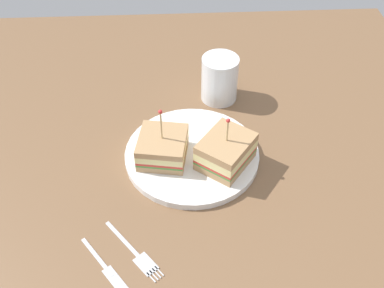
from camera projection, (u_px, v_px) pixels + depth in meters
ground_plane at (192, 161)px, 81.71cm from camera, size 105.56×105.56×2.00cm
plate at (192, 155)px, 80.55cm from camera, size 24.03×24.03×1.30cm
sandwich_half_front at (226, 151)px, 76.42cm from camera, size 11.36×11.69×10.07cm
sandwich_half_back at (163, 147)px, 77.69cm from camera, size 9.37×9.58×10.72cm
drink_glass at (220, 80)px, 90.23cm from camera, size 7.37×7.37×9.43cm
fork at (138, 256)px, 66.30cm from camera, size 9.18×10.91×0.35cm
knife at (110, 273)px, 64.27cm from camera, size 9.03×11.35×0.35cm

